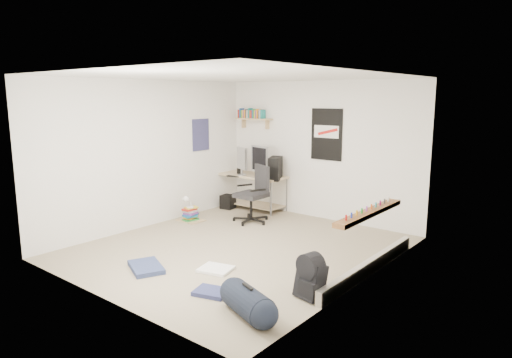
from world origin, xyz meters
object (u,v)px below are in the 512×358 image
Objects in this scene: backpack at (310,281)px; book_stack at (191,213)px; office_chair at (251,195)px; duffel_bag at (248,304)px; desk at (252,191)px.

book_stack is at bearing 169.63° from backpack.
backpack is 0.92× the size of book_stack.
duffel_bag is at bearing -26.77° from office_chair.
backpack is (2.52, -2.01, -0.29)m from office_chair.
book_stack is (-0.90, -0.63, -0.34)m from office_chair.
book_stack is (-3.41, 1.37, -0.05)m from backpack.
office_chair is at bearing -34.67° from desk.
duffel_bag reaches higher than backpack.
desk is at bearing 78.87° from book_stack.
duffel_bag is at bearing -96.87° from backpack.
book_stack is (-3.15, 2.15, 0.01)m from duffel_bag.
backpack is at bearing -21.91° from book_stack.
office_chair reaches higher than desk.
desk is 4.58m from duffel_bag.
office_chair is 3.60m from duffel_bag.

